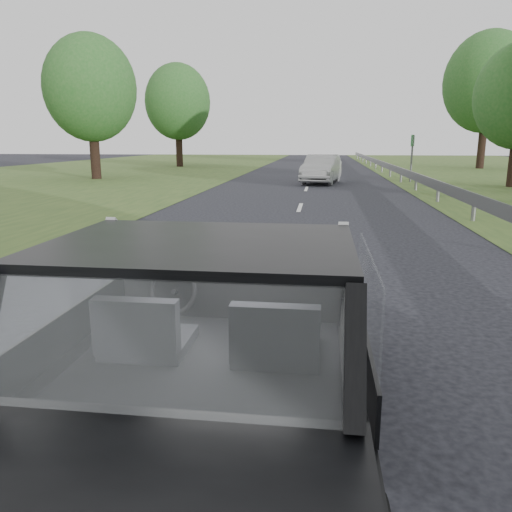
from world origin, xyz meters
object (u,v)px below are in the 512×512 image
(subject_car, at_px, (219,337))
(cat, at_px, (260,262))
(other_car, at_px, (321,169))
(highway_sign, at_px, (412,159))

(subject_car, distance_m, cat, 0.74)
(cat, relative_size, other_car, 0.14)
(cat, bearing_deg, other_car, 94.17)
(subject_car, bearing_deg, cat, 72.68)
(cat, xyz_separation_m, other_car, (0.40, 20.61, -0.41))
(other_car, relative_size, highway_sign, 1.81)
(subject_car, xyz_separation_m, other_car, (0.60, 21.23, -0.06))
(other_car, bearing_deg, highway_sign, 22.69)
(cat, bearing_deg, subject_car, -102.03)
(highway_sign, bearing_deg, subject_car, -85.08)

